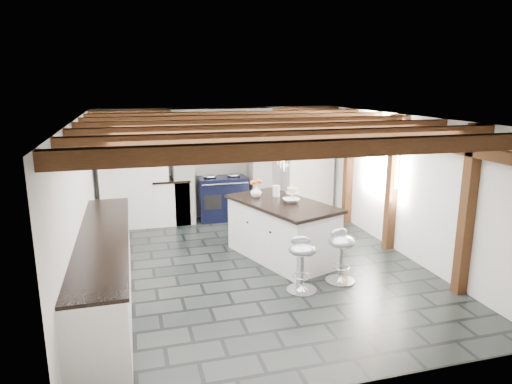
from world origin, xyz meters
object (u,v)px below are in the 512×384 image
object	(u,v)px
range_cooker	(222,197)
kitchen_island	(282,229)
bar_stool_far	(302,258)
bar_stool_near	(341,250)

from	to	relation	value
range_cooker	kitchen_island	world-z (taller)	kitchen_island
kitchen_island	bar_stool_far	bearing A→B (deg)	-115.45
range_cooker	bar_stool_near	world-z (taller)	range_cooker
bar_stool_far	range_cooker	bearing A→B (deg)	113.75
kitchen_island	bar_stool_near	world-z (taller)	kitchen_island
range_cooker	bar_stool_near	bearing A→B (deg)	-74.07
kitchen_island	bar_stool_near	size ratio (longest dim) A/B	2.71
bar_stool_near	bar_stool_far	distance (m)	0.65
kitchen_island	bar_stool_far	world-z (taller)	kitchen_island
range_cooker	kitchen_island	size ratio (longest dim) A/B	0.47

